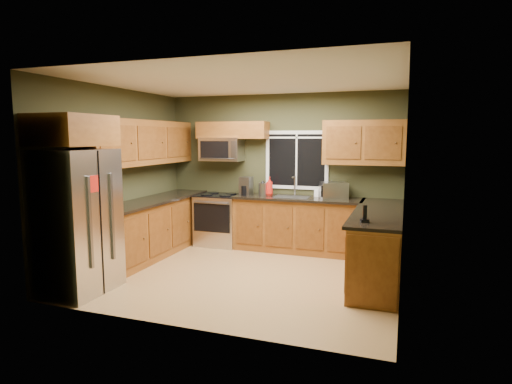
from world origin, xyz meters
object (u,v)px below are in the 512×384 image
Objects in this scene: microwave at (222,149)px; kettle at (263,188)px; coffee_maker at (246,187)px; cordless_phone at (365,217)px; paper_towel_roll at (331,190)px; range at (219,219)px; soap_bottle_b at (317,192)px; soap_bottle_a at (269,186)px; toaster_oven at (334,190)px; refrigerator at (77,222)px.

microwave is 2.90× the size of kettle.
coffee_maker is (0.52, -0.15, -0.64)m from microwave.
paper_towel_roll is at bearing 109.88° from cordless_phone.
range is 1.85m from soap_bottle_b.
kettle is 0.81× the size of soap_bottle_a.
range is 2.13m from toaster_oven.
cordless_phone is at bearing -39.53° from coffee_maker.
kettle is at bearing 135.37° from cordless_phone.
kettle reaches higher than range.
paper_towel_roll is (1.98, 0.07, -0.66)m from microwave.
coffee_maker reaches higher than kettle.
toaster_oven reaches higher than kettle.
refrigerator is at bearing -117.95° from kettle.
microwave is 3.43m from cordless_phone.
toaster_oven is at bearing -64.12° from paper_towel_roll.
refrigerator is 3.29m from soap_bottle_a.
microwave reaches higher than coffee_maker.
range is 0.81m from coffee_maker.
kettle is 1.18m from paper_towel_roll.
refrigerator reaches higher than soap_bottle_b.
kettle is 1.52× the size of soap_bottle_b.
range is 4.54× the size of cordless_phone.
range is 1.27m from microwave.
coffee_maker is at bearing -1.11° from range.
microwave reaches higher than kettle.
paper_towel_roll is at bearing 115.88° from toaster_oven.
paper_towel_roll reaches higher than range.
range is 2.89× the size of soap_bottle_a.
paper_towel_roll is 1.36× the size of cordless_phone.
kettle is at bearing -172.94° from soap_bottle_b.
paper_towel_roll reaches higher than toaster_oven.
soap_bottle_b is (1.23, 0.19, -0.06)m from coffee_maker.
soap_bottle_a is 0.83m from soap_bottle_b.
cordless_phone is (2.72, -1.82, 0.53)m from range.
range is (0.69, 2.77, -0.43)m from refrigerator.
toaster_oven is at bearing 109.48° from cordless_phone.
microwave is at bearing 164.42° from coffee_maker.
kettle is 0.94× the size of paper_towel_roll.
kettle is (0.81, 0.06, 0.59)m from range.
range is at bearing -89.98° from microwave.
microwave is at bearing 178.61° from toaster_oven.
kettle is 0.12m from soap_bottle_a.
refrigerator is 3.48× the size of toaster_oven.
cordless_phone is (3.41, 0.95, 0.10)m from refrigerator.
range is at bearing 76.03° from refrigerator.
kettle is 0.94m from soap_bottle_b.
coffee_maker is 2.85m from cordless_phone.
toaster_oven is at bearing 2.43° from range.
soap_bottle_b is (-0.23, -0.03, -0.04)m from paper_towel_roll.
coffee_maker reaches higher than cordless_phone.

